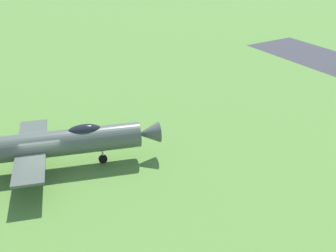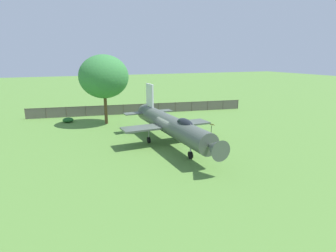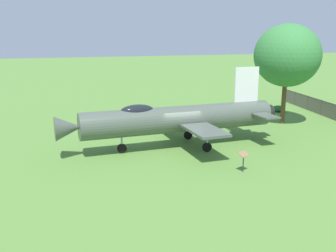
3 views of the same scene
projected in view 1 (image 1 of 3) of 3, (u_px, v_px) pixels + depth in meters
ground_plane at (45, 170)px, 27.59m from camera, size 200.00×200.00×0.00m
display_jet at (47, 144)px, 26.80m from camera, size 8.53×14.98×5.16m
info_plaque at (24, 125)px, 31.71m from camera, size 0.61×0.71×1.14m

